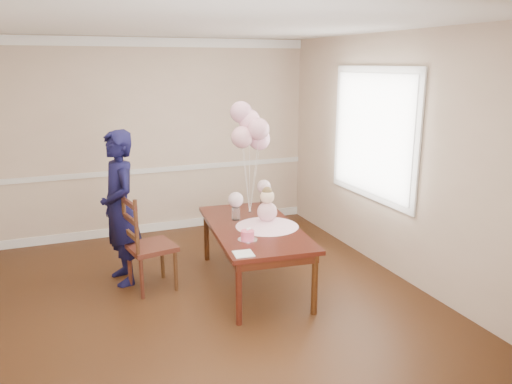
% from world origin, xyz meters
% --- Properties ---
extents(floor, '(4.50, 5.00, 0.00)m').
position_xyz_m(floor, '(0.00, 0.00, 0.00)').
color(floor, black).
rests_on(floor, ground).
extents(ceiling, '(4.50, 5.00, 0.02)m').
position_xyz_m(ceiling, '(0.00, 0.00, 2.70)').
color(ceiling, white).
rests_on(ceiling, wall_back).
extents(wall_back, '(4.50, 0.02, 2.70)m').
position_xyz_m(wall_back, '(0.00, 2.50, 1.35)').
color(wall_back, tan).
rests_on(wall_back, floor).
extents(wall_front, '(4.50, 0.02, 2.70)m').
position_xyz_m(wall_front, '(0.00, -2.50, 1.35)').
color(wall_front, tan).
rests_on(wall_front, floor).
extents(wall_right, '(0.02, 5.00, 2.70)m').
position_xyz_m(wall_right, '(2.25, 0.00, 1.35)').
color(wall_right, tan).
rests_on(wall_right, floor).
extents(chair_rail_trim, '(4.50, 0.02, 0.07)m').
position_xyz_m(chair_rail_trim, '(0.00, 2.49, 0.90)').
color(chair_rail_trim, silver).
rests_on(chair_rail_trim, wall_back).
extents(crown_molding, '(4.50, 0.02, 0.12)m').
position_xyz_m(crown_molding, '(0.00, 2.49, 2.63)').
color(crown_molding, white).
rests_on(crown_molding, wall_back).
extents(baseboard_trim, '(4.50, 0.02, 0.12)m').
position_xyz_m(baseboard_trim, '(0.00, 2.49, 0.06)').
color(baseboard_trim, white).
rests_on(baseboard_trim, floor).
extents(window_frame, '(0.02, 1.66, 1.56)m').
position_xyz_m(window_frame, '(2.23, 0.50, 1.55)').
color(window_frame, silver).
rests_on(window_frame, wall_right).
extents(window_blinds, '(0.01, 1.50, 1.40)m').
position_xyz_m(window_blinds, '(2.21, 0.50, 1.55)').
color(window_blinds, silver).
rests_on(window_blinds, wall_right).
extents(dining_table_top, '(1.07, 1.86, 0.04)m').
position_xyz_m(dining_table_top, '(0.64, 0.31, 0.65)').
color(dining_table_top, black).
rests_on(dining_table_top, table_leg_fl).
extents(table_apron, '(0.97, 1.77, 0.09)m').
position_xyz_m(table_apron, '(0.64, 0.31, 0.58)').
color(table_apron, black).
rests_on(table_apron, table_leg_fl).
extents(table_leg_fl, '(0.07, 0.07, 0.62)m').
position_xyz_m(table_leg_fl, '(0.18, -0.46, 0.31)').
color(table_leg_fl, black).
rests_on(table_leg_fl, floor).
extents(table_leg_fr, '(0.07, 0.07, 0.62)m').
position_xyz_m(table_leg_fr, '(0.93, -0.54, 0.31)').
color(table_leg_fr, black).
rests_on(table_leg_fr, floor).
extents(table_leg_bl, '(0.07, 0.07, 0.62)m').
position_xyz_m(table_leg_bl, '(0.35, 1.17, 0.31)').
color(table_leg_bl, black).
rests_on(table_leg_bl, floor).
extents(table_leg_br, '(0.07, 0.07, 0.62)m').
position_xyz_m(table_leg_br, '(1.10, 1.09, 0.31)').
color(table_leg_br, black).
rests_on(table_leg_br, floor).
extents(baby_skirt, '(0.74, 0.74, 0.09)m').
position_xyz_m(baby_skirt, '(0.77, 0.25, 0.71)').
color(baby_skirt, '#FDBAD1').
rests_on(baby_skirt, dining_table_top).
extents(baby_torso, '(0.21, 0.21, 0.21)m').
position_xyz_m(baby_torso, '(0.77, 0.25, 0.83)').
color(baby_torso, pink).
rests_on(baby_torso, baby_skirt).
extents(baby_head, '(0.15, 0.15, 0.15)m').
position_xyz_m(baby_head, '(0.77, 0.25, 1.00)').
color(baby_head, beige).
rests_on(baby_head, baby_torso).
extents(baby_hair, '(0.11, 0.11, 0.11)m').
position_xyz_m(baby_hair, '(0.77, 0.25, 1.05)').
color(baby_hair, brown).
rests_on(baby_hair, baby_head).
extents(cake_platter, '(0.22, 0.22, 0.01)m').
position_xyz_m(cake_platter, '(0.42, -0.07, 0.67)').
color(cake_platter, silver).
rests_on(cake_platter, dining_table_top).
extents(birthday_cake, '(0.15, 0.15, 0.09)m').
position_xyz_m(birthday_cake, '(0.42, -0.07, 0.72)').
color(birthday_cake, '#E34768').
rests_on(birthday_cake, cake_platter).
extents(cake_flower_a, '(0.03, 0.03, 0.03)m').
position_xyz_m(cake_flower_a, '(0.42, -0.07, 0.78)').
color(cake_flower_a, white).
rests_on(cake_flower_a, birthday_cake).
extents(cake_flower_b, '(0.03, 0.03, 0.03)m').
position_xyz_m(cake_flower_b, '(0.45, -0.05, 0.78)').
color(cake_flower_b, white).
rests_on(cake_flower_b, birthday_cake).
extents(rose_vase_near, '(0.10, 0.10, 0.14)m').
position_xyz_m(rose_vase_near, '(0.53, 0.59, 0.74)').
color(rose_vase_near, white).
rests_on(rose_vase_near, dining_table_top).
extents(roses_near, '(0.17, 0.17, 0.17)m').
position_xyz_m(roses_near, '(0.53, 0.59, 0.90)').
color(roses_near, beige).
rests_on(roses_near, rose_vase_near).
extents(rose_vase_far, '(0.10, 0.10, 0.14)m').
position_xyz_m(rose_vase_far, '(1.05, 1.03, 0.74)').
color(rose_vase_far, silver).
rests_on(rose_vase_far, dining_table_top).
extents(roses_far, '(0.17, 0.17, 0.17)m').
position_xyz_m(roses_far, '(1.05, 1.03, 0.90)').
color(roses_far, beige).
rests_on(roses_far, rose_vase_far).
extents(napkin, '(0.20, 0.20, 0.01)m').
position_xyz_m(napkin, '(0.25, -0.41, 0.67)').
color(napkin, white).
rests_on(napkin, dining_table_top).
extents(balloon_weight, '(0.04, 0.04, 0.02)m').
position_xyz_m(balloon_weight, '(0.78, 0.79, 0.68)').
color(balloon_weight, silver).
rests_on(balloon_weight, dining_table_top).
extents(balloon_a, '(0.25, 0.25, 0.25)m').
position_xyz_m(balloon_a, '(0.69, 0.80, 1.56)').
color(balloon_a, '#DF9EAC').
rests_on(balloon_a, balloon_ribbon_a).
extents(balloon_b, '(0.25, 0.25, 0.25)m').
position_xyz_m(balloon_b, '(0.86, 0.74, 1.65)').
color(balloon_b, '#DC9BB1').
rests_on(balloon_b, balloon_ribbon_b).
extents(balloon_c, '(0.25, 0.25, 0.25)m').
position_xyz_m(balloon_c, '(0.81, 0.88, 1.74)').
color(balloon_c, '#F0AAC2').
rests_on(balloon_c, balloon_ribbon_c).
extents(balloon_d, '(0.25, 0.25, 0.25)m').
position_xyz_m(balloon_d, '(0.72, 0.90, 1.83)').
color(balloon_d, '#D99AB5').
rests_on(balloon_d, balloon_ribbon_d).
extents(balloon_e, '(0.25, 0.25, 0.25)m').
position_xyz_m(balloon_e, '(0.92, 0.85, 1.51)').
color(balloon_e, '#FFB4D4').
rests_on(balloon_e, balloon_ribbon_e).
extents(balloon_ribbon_a, '(0.08, 0.01, 0.74)m').
position_xyz_m(balloon_ribbon_a, '(0.73, 0.80, 1.05)').
color(balloon_ribbon_a, white).
rests_on(balloon_ribbon_a, balloon_weight).
extents(balloon_ribbon_b, '(0.09, 0.06, 0.83)m').
position_xyz_m(balloon_ribbon_b, '(0.82, 0.76, 1.10)').
color(balloon_ribbon_b, white).
rests_on(balloon_ribbon_b, balloon_weight).
extents(balloon_ribbon_c, '(0.03, 0.08, 0.92)m').
position_xyz_m(balloon_ribbon_c, '(0.79, 0.83, 1.14)').
color(balloon_ribbon_c, white).
rests_on(balloon_ribbon_c, balloon_weight).
extents(balloon_ribbon_d, '(0.06, 0.10, 1.01)m').
position_xyz_m(balloon_ribbon_d, '(0.75, 0.85, 1.18)').
color(balloon_ribbon_d, white).
rests_on(balloon_ribbon_d, balloon_weight).
extents(balloon_ribbon_e, '(0.13, 0.05, 0.69)m').
position_xyz_m(balloon_ribbon_e, '(0.85, 0.82, 1.03)').
color(balloon_ribbon_e, white).
rests_on(balloon_ribbon_e, balloon_weight).
extents(dining_chair_seat, '(0.53, 0.53, 0.05)m').
position_xyz_m(dining_chair_seat, '(-0.41, 0.62, 0.47)').
color(dining_chair_seat, '#3D1810').
rests_on(dining_chair_seat, chair_leg_fl).
extents(chair_leg_fl, '(0.05, 0.05, 0.45)m').
position_xyz_m(chair_leg_fl, '(-0.56, 0.40, 0.22)').
color(chair_leg_fl, '#38170F').
rests_on(chair_leg_fl, floor).
extents(chair_leg_fr, '(0.05, 0.05, 0.45)m').
position_xyz_m(chair_leg_fr, '(-0.19, 0.47, 0.22)').
color(chair_leg_fr, '#371E0F').
rests_on(chair_leg_fr, floor).
extents(chair_leg_bl, '(0.05, 0.05, 0.45)m').
position_xyz_m(chair_leg_bl, '(-0.63, 0.77, 0.22)').
color(chair_leg_bl, '#3B1810').
rests_on(chair_leg_bl, floor).
extents(chair_leg_br, '(0.05, 0.05, 0.45)m').
position_xyz_m(chair_leg_br, '(-0.26, 0.84, 0.22)').
color(chair_leg_br, '#39200F').
rests_on(chair_leg_br, floor).
extents(chair_back_post_l, '(0.05, 0.05, 0.58)m').
position_xyz_m(chair_back_post_l, '(-0.58, 0.40, 0.77)').
color(chair_back_post_l, '#391D0F').
rests_on(chair_back_post_l, dining_chair_seat).
extents(chair_back_post_r, '(0.05, 0.05, 0.58)m').
position_xyz_m(chair_back_post_r, '(-0.65, 0.77, 0.77)').
color(chair_back_post_r, '#381F0F').
rests_on(chair_back_post_r, dining_chair_seat).
extents(chair_slat_low, '(0.11, 0.42, 0.05)m').
position_xyz_m(chair_slat_low, '(-0.62, 0.58, 0.65)').
color(chair_slat_low, '#3D2110').
rests_on(chair_slat_low, dining_chair_seat).
extents(chair_slat_mid, '(0.11, 0.42, 0.05)m').
position_xyz_m(chair_slat_mid, '(-0.62, 0.58, 0.81)').
color(chair_slat_mid, '#37180F').
rests_on(chair_slat_mid, dining_chair_seat).
extents(chair_slat_top, '(0.11, 0.42, 0.05)m').
position_xyz_m(chair_slat_top, '(-0.62, 0.58, 0.98)').
color(chair_slat_top, '#3B1610').
rests_on(chair_slat_top, dining_chair_seat).
extents(woman, '(0.50, 0.67, 1.69)m').
position_xyz_m(woman, '(-0.68, 0.93, 0.84)').
color(woman, black).
rests_on(woman, floor).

